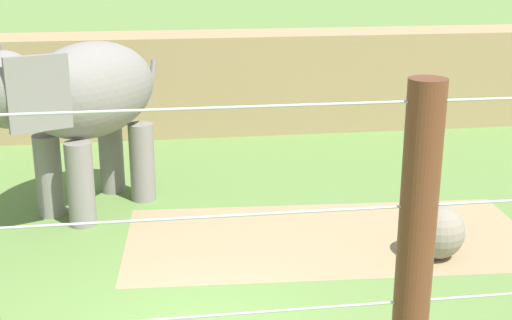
{
  "coord_description": "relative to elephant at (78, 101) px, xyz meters",
  "views": [
    {
      "loc": [
        -0.31,
        -7.55,
        4.86
      ],
      "look_at": [
        1.25,
        3.34,
        1.4
      ],
      "focal_mm": 48.93,
      "sensor_mm": 36.0,
      "label": 1
    }
  ],
  "objects": [
    {
      "name": "dirt_patch",
      "position": [
        4.23,
        -1.81,
        -2.12
      ],
      "size": [
        7.09,
        3.52,
        0.01
      ],
      "primitive_type": "cube",
      "rotation": [
        0.0,
        0.0,
        -0.06
      ],
      "color": "#937F5B",
      "rests_on": "ground"
    },
    {
      "name": "embankment_wall",
      "position": [
        1.73,
        5.72,
        -0.85
      ],
      "size": [
        36.0,
        1.8,
        2.56
      ],
      "primitive_type": "cube",
      "color": "#997F56",
      "rests_on": "ground"
    },
    {
      "name": "enrichment_ball",
      "position": [
        5.75,
        -2.78,
        -1.69
      ],
      "size": [
        0.87,
        0.87,
        0.87
      ],
      "primitive_type": "sphere",
      "color": "gray",
      "rests_on": "ground"
    },
    {
      "name": "elephant",
      "position": [
        0.0,
        0.0,
        0.0
      ],
      "size": [
        3.54,
        3.68,
        3.21
      ],
      "color": "gray",
      "rests_on": "ground"
    }
  ]
}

